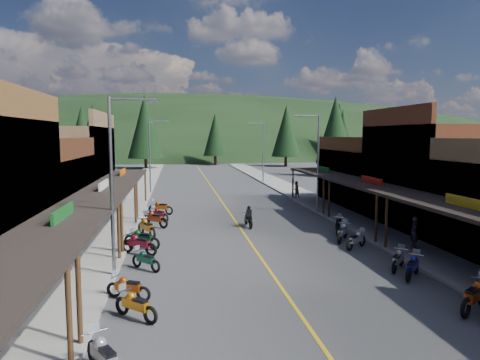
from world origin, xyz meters
name	(u,v)px	position (x,y,z in m)	size (l,w,h in m)	color
ground	(248,240)	(0.00, 0.00, 0.00)	(220.00, 220.00, 0.00)	#38383A
centerline	(217,195)	(0.00, 20.00, 0.01)	(0.15, 90.00, 0.01)	gold
sidewalk_west	(134,196)	(-8.70, 20.00, 0.07)	(3.40, 94.00, 0.15)	gray
sidewalk_east	(296,192)	(8.70, 20.00, 0.07)	(3.40, 94.00, 0.15)	gray
shop_west_2	(16,199)	(-13.75, 1.70, 2.53)	(10.90, 9.00, 6.20)	#3F2111
shop_west_3	(59,170)	(-13.78, 11.30, 3.52)	(10.90, 10.20, 8.20)	brown
shop_east_2	(441,176)	(13.78, 1.70, 3.52)	(10.90, 9.00, 8.20)	#562B19
shop_east_3	(376,177)	(13.75, 11.30, 2.53)	(10.90, 10.20, 6.20)	#4C2D16
streetlight_0	(115,179)	(-6.95, -6.00, 4.46)	(2.16, 0.18, 8.00)	gray
streetlight_1	(151,153)	(-6.95, 22.00, 4.46)	(2.16, 0.18, 8.00)	gray
streetlight_2	(316,159)	(6.95, 8.00, 4.46)	(2.16, 0.18, 8.00)	gray
streetlight_3	(262,150)	(6.95, 30.00, 4.46)	(2.16, 0.18, 8.00)	gray
ridge_hill	(188,152)	(0.00, 135.00, 0.00)	(310.00, 140.00, 60.00)	black
pine_1	(82,131)	(-24.00, 70.00, 7.24)	(5.88, 5.88, 12.50)	black
pine_2	(145,126)	(-10.00, 58.00, 7.99)	(6.72, 6.72, 14.00)	black
pine_3	(215,135)	(4.00, 66.00, 6.48)	(5.04, 5.04, 11.00)	black
pine_4	(286,131)	(18.00, 60.00, 7.24)	(5.88, 5.88, 12.50)	black
pine_5	(339,128)	(34.00, 72.00, 7.99)	(6.72, 6.72, 14.00)	black
pine_6	(404,135)	(46.00, 64.00, 6.48)	(5.04, 5.04, 11.00)	black
pine_7	(50,131)	(-32.00, 76.00, 7.24)	(5.88, 5.88, 12.50)	black
pine_8	(52,138)	(-22.00, 40.00, 5.98)	(4.48, 4.48, 10.00)	black
pine_9	(342,135)	(24.00, 45.00, 6.38)	(4.93, 4.93, 10.80)	black
pine_10	(93,133)	(-18.00, 50.00, 6.78)	(5.38, 5.38, 11.60)	black
pine_11	(335,130)	(20.00, 38.00, 7.19)	(5.82, 5.82, 12.40)	black
bike_west_2	(104,355)	(-6.23, -14.18, 0.62)	(0.72, 2.16, 1.24)	#99999E
bike_west_3	(136,304)	(-5.74, -10.66, 0.56)	(0.66, 1.97, 1.13)	#B8680D
bike_west_4	(128,286)	(-6.19, -8.79, 0.54)	(0.63, 1.89, 1.08)	#9B3D0B
bike_west_5	(146,259)	(-5.77, -5.12, 0.53)	(0.62, 1.86, 1.06)	#0B3B26
bike_west_6	(139,243)	(-6.31, -2.41, 0.65)	(0.75, 2.26, 1.29)	maroon
bike_west_7	(142,238)	(-6.25, -1.24, 0.64)	(0.75, 2.25, 1.29)	#0C3F18
bike_west_8	(147,227)	(-6.17, 1.60, 0.67)	(0.78, 2.34, 1.34)	#9B5A0B
bike_west_9	(154,218)	(-5.83, 4.45, 0.66)	(0.77, 2.32, 1.33)	maroon
bike_west_10	(159,214)	(-5.59, 6.47, 0.57)	(0.66, 1.99, 1.14)	maroon
bike_west_11	(161,207)	(-5.58, 9.32, 0.62)	(0.72, 2.17, 1.24)	#B64D0D
bike_east_3	(475,295)	(6.28, -11.81, 0.65)	(0.76, 2.28, 1.30)	#CB460E
bike_east_4	(413,266)	(6.06, -8.08, 0.57)	(0.67, 2.01, 1.15)	navy
bike_east_5	(398,259)	(6.03, -6.88, 0.54)	(0.64, 1.91, 1.09)	gray
bike_east_6	(356,239)	(5.66, -2.95, 0.55)	(0.64, 1.92, 1.10)	#ADADB3
bike_east_7	(342,231)	(5.54, -1.24, 0.61)	(0.71, 2.13, 1.22)	#A1A1A6
bike_east_8	(338,224)	(6.10, 0.86, 0.57)	(0.67, 2.00, 1.14)	black
rider_on_bike	(248,218)	(0.63, 3.61, 0.61)	(0.79, 2.03, 1.52)	black
pedestrian_east_a	(414,232)	(8.71, -3.70, 1.02)	(0.64, 0.42, 1.75)	black
pedestrian_east_b	(296,189)	(7.51, 15.78, 0.97)	(0.80, 0.46, 1.64)	brown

